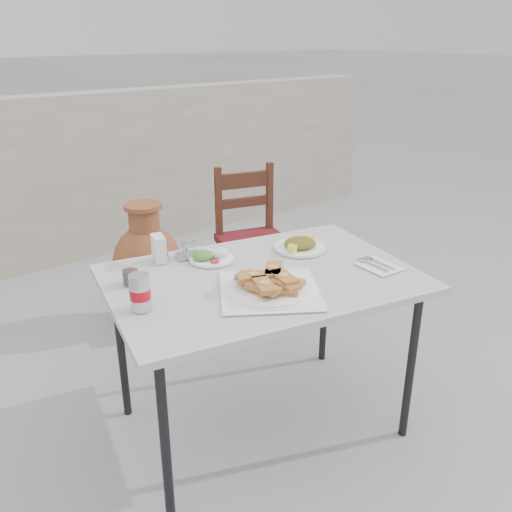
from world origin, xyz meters
TOP-DOWN VIEW (x-y plane):
  - ground at (0.00, 0.00)m, footprint 80.00×80.00m
  - cafe_table at (-0.01, 0.10)m, footprint 1.32×1.03m
  - pide_plate at (-0.07, -0.02)m, footprint 0.50×0.50m
  - salad_rice_plate at (-0.08, 0.35)m, footprint 0.19×0.19m
  - salad_chopped_plate at (0.29, 0.22)m, footprint 0.22×0.22m
  - soda_can at (-0.51, 0.14)m, footprint 0.07×0.07m
  - cola_glass at (-0.45, 0.34)m, footprint 0.06×0.06m
  - napkin_holder at (-0.25, 0.47)m, footprint 0.07×0.10m
  - condiment_caddy at (-0.14, 0.44)m, footprint 0.12×0.10m
  - cutlery_napkin at (0.41, -0.11)m, footprint 0.14×0.18m
  - chair at (0.64, 1.01)m, footprint 0.48×0.48m
  - terracotta_urn at (0.06, 1.25)m, footprint 0.41×0.41m
  - back_wall at (0.00, 2.50)m, footprint 6.00×0.25m

SIDE VIEW (x-z plane):
  - ground at x=0.00m, z-range 0.00..0.00m
  - terracotta_urn at x=0.06m, z-range -0.03..0.69m
  - chair at x=0.64m, z-range 0.02..0.89m
  - back_wall at x=0.00m, z-range 0.00..1.20m
  - cafe_table at x=-0.01m, z-range 0.31..1.03m
  - cutlery_napkin at x=0.41m, z-range 0.72..0.73m
  - salad_rice_plate at x=-0.08m, z-range 0.71..0.76m
  - salad_chopped_plate at x=0.29m, z-range 0.71..0.76m
  - condiment_caddy at x=-0.14m, z-range 0.71..0.78m
  - pide_plate at x=-0.07m, z-range 0.72..0.79m
  - cola_glass at x=-0.45m, z-range 0.71..0.81m
  - napkin_holder at x=-0.25m, z-range 0.72..0.83m
  - soda_can at x=-0.51m, z-range 0.72..0.85m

